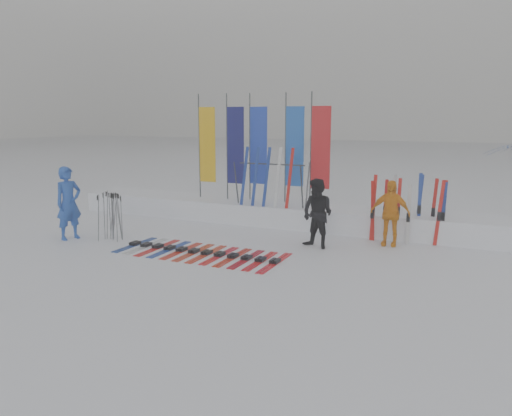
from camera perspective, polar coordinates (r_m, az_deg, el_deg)
The scene contains 10 objects.
ground at distance 10.58m, azimuth -4.64°, elevation -6.67°, with size 120.00×120.00×0.00m, color white.
snow_bank at distance 14.58m, azimuth 4.21°, elevation -0.74°, with size 14.00×1.60×0.60m, color white.
person_blue at distance 13.56m, azimuth -20.62°, elevation 0.52°, with size 0.68×0.45×1.87m, color #1E4AB2.
person_black at distance 11.92m, azimuth 7.05°, elevation -0.65°, with size 0.81×0.63×1.67m, color black.
person_yellow at distance 12.51m, azimuth 15.07°, elevation -0.56°, with size 0.94×0.39×1.61m, color orange.
ski_row at distance 11.57m, azimuth -6.36°, elevation -5.03°, with size 3.88×1.68×0.07m.
pole_cluster at distance 13.27m, azimuth -16.10°, elevation -0.88°, with size 0.65×0.65×1.26m.
feather_flags at distance 14.90m, azimuth 0.57°, elevation 7.07°, with size 4.24×0.29×3.20m.
ski_rack at distance 14.22m, azimuth 1.78°, elevation 3.43°, with size 2.04×0.80×1.23m.
upright_skis at distance 13.26m, azimuth 17.24°, elevation -0.12°, with size 1.73×1.13×1.70m.
Camera 1 is at (4.98, -8.81, 3.08)m, focal length 35.00 mm.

